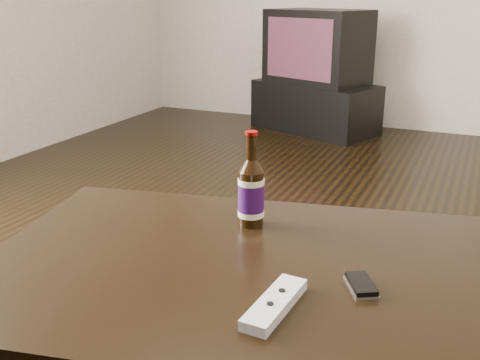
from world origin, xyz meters
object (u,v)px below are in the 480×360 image
at_px(coffee_table, 285,294).
at_px(phone, 361,285).
at_px(tv, 318,47).
at_px(remote, 275,304).
at_px(beer_bottle, 251,193).
at_px(tv_stand, 315,107).

bearing_deg(coffee_table, phone, -8.18).
distance_m(tv, coffee_table, 3.30).
distance_m(tv, remote, 3.47).
bearing_deg(coffee_table, beer_bottle, 130.78).
bearing_deg(phone, beer_bottle, 118.17).
distance_m(beer_bottle, remote, 0.40).
xyz_separation_m(tv, coffee_table, (0.88, -3.18, -0.22)).
relative_size(tv_stand, tv, 1.12).
relative_size(tv_stand, beer_bottle, 3.91).
bearing_deg(tv, coffee_table, -53.59).
height_order(coffee_table, remote, remote).
bearing_deg(remote, tv_stand, 108.92).
distance_m(tv_stand, remote, 3.48).
xyz_separation_m(tv, phone, (1.04, -3.20, -0.14)).
height_order(beer_bottle, remote, beer_bottle).
height_order(phone, remote, remote).
bearing_deg(coffee_table, tv_stand, 105.41).
distance_m(coffee_table, phone, 0.18).
xyz_separation_m(beer_bottle, remote, (0.19, -0.35, -0.07)).
xyz_separation_m(tv_stand, phone, (1.04, -3.20, 0.31)).
xyz_separation_m(phone, remote, (-0.13, -0.14, 0.00)).
distance_m(phone, remote, 0.19).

